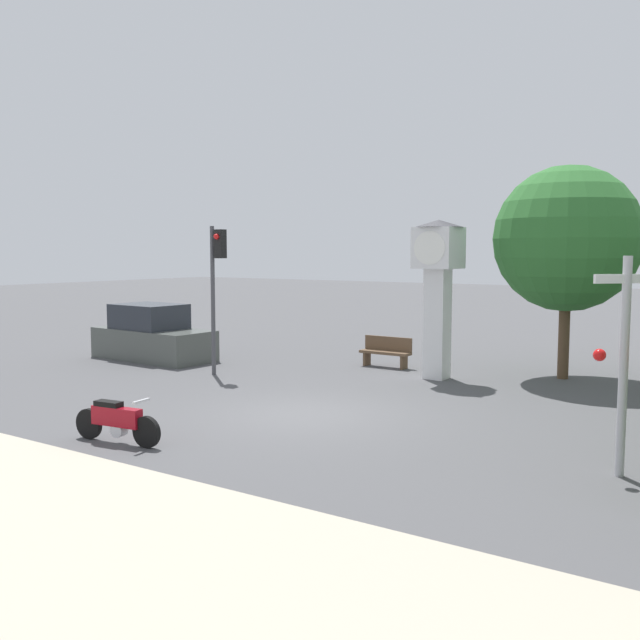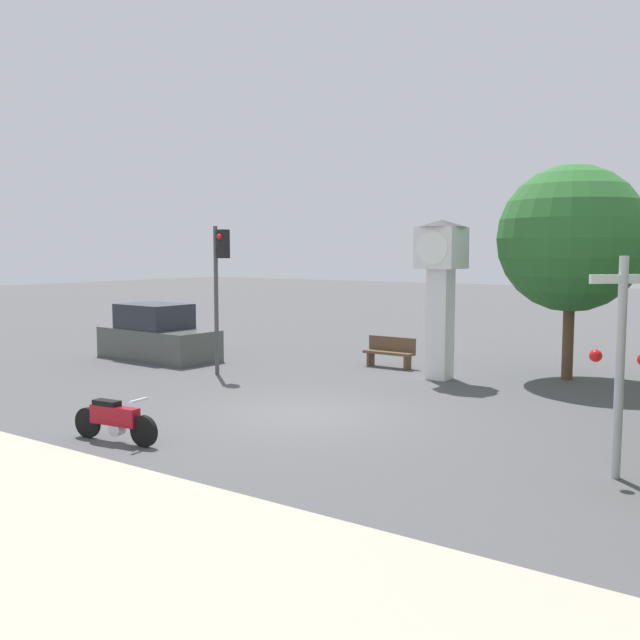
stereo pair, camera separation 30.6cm
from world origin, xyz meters
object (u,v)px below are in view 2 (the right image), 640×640
at_px(clock_tower, 441,273).
at_px(railroad_crossing_signal, 620,358).
at_px(motorcycle, 115,420).
at_px(parked_car, 157,336).
at_px(traffic_light, 220,273).
at_px(street_tree, 571,239).
at_px(bench, 390,351).

relative_size(clock_tower, railroad_crossing_signal, 1.27).
distance_m(motorcycle, railroad_crossing_signal, 8.76).
bearing_deg(parked_car, railroad_crossing_signal, -13.10).
height_order(traffic_light, street_tree, street_tree).
bearing_deg(clock_tower, railroad_crossing_signal, -46.13).
relative_size(traffic_light, parked_car, 0.98).
distance_m(traffic_light, street_tree, 9.70).
xyz_separation_m(street_tree, parked_car, (-12.08, -3.91, -3.09)).
bearing_deg(clock_tower, motorcycle, -101.97).
distance_m(street_tree, parked_car, 13.07).
relative_size(motorcycle, clock_tower, 0.45).
distance_m(clock_tower, traffic_light, 6.16).
bearing_deg(motorcycle, clock_tower, 70.70).
relative_size(motorcycle, traffic_light, 0.46).
bearing_deg(parked_car, motorcycle, -43.35).
distance_m(motorcycle, street_tree, 12.87).
height_order(bench, parked_car, parked_car).
bearing_deg(bench, clock_tower, -24.36).
height_order(clock_tower, parked_car, clock_tower).
distance_m(clock_tower, street_tree, 3.62).
bearing_deg(street_tree, parked_car, -162.06).
bearing_deg(motorcycle, bench, 83.29).
height_order(railroad_crossing_signal, street_tree, street_tree).
xyz_separation_m(street_tree, bench, (-5.01, -1.01, -3.35)).
bearing_deg(railroad_crossing_signal, bench, 138.39).
distance_m(traffic_light, parked_car, 4.49).
relative_size(clock_tower, bench, 2.73).
bearing_deg(motorcycle, traffic_light, 110.44).
relative_size(motorcycle, parked_car, 0.46).
height_order(clock_tower, bench, clock_tower).
xyz_separation_m(railroad_crossing_signal, parked_car, (-15.23, 4.35, -1.14)).
xyz_separation_m(traffic_light, railroad_crossing_signal, (11.44, -3.30, -1.01)).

